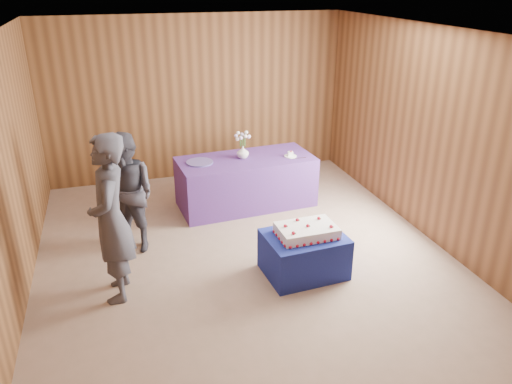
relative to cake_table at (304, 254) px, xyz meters
name	(u,v)px	position (x,y,z in m)	size (l,w,h in m)	color
ground	(246,258)	(-0.57, 0.51, -0.25)	(6.00, 6.00, 0.00)	gray
room_shell	(244,117)	(-0.57, 0.51, 1.55)	(5.04, 6.04, 2.72)	brown
cake_table	(304,254)	(0.00, 0.00, 0.00)	(0.90, 0.70, 0.50)	navy
serving_table	(246,182)	(-0.13, 2.04, 0.12)	(2.00, 0.90, 0.75)	#4B2E81
sheet_cake	(307,231)	(0.02, -0.01, 0.31)	(0.71, 0.50, 0.16)	white
vase	(243,152)	(-0.17, 2.07, 0.59)	(0.18, 0.18, 0.18)	white
flower_spray	(243,136)	(-0.17, 2.07, 0.84)	(0.24, 0.24, 0.19)	#2F6628
platter	(200,162)	(-0.82, 2.04, 0.51)	(0.39, 0.39, 0.02)	#564993
plate	(290,156)	(0.53, 1.93, 0.51)	(0.19, 0.19, 0.01)	white
cake_slice	(291,154)	(0.53, 1.93, 0.55)	(0.08, 0.07, 0.09)	white
knife	(298,158)	(0.60, 1.82, 0.50)	(0.26, 0.02, 0.00)	#B6B5BA
guest_left	(111,219)	(-2.10, 0.18, 0.67)	(0.67, 0.44, 1.84)	#3B3B46
guest_right	(128,194)	(-1.89, 1.17, 0.52)	(0.75, 0.58, 1.53)	#383742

